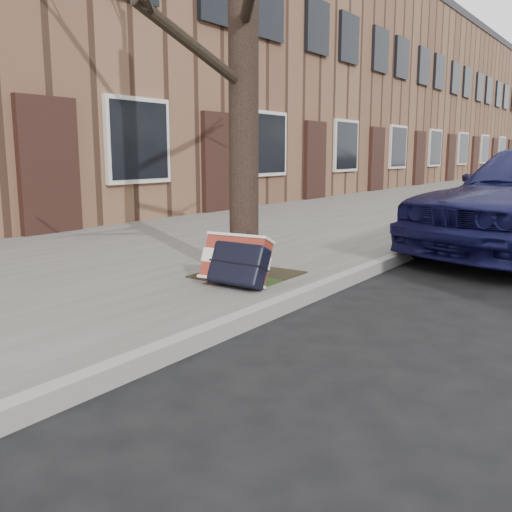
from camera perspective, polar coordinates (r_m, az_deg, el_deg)
The scene contains 6 objects.
ground at distance 3.63m, azimuth 14.22°, elevation -10.83°, with size 120.00×120.00×0.00m, color black.
near_sidewalk at distance 18.87m, azimuth 19.93°, elevation 5.89°, with size 5.00×70.00×0.12m, color slate.
house_near at distance 22.11m, azimuth 5.73°, elevation 15.92°, with size 6.80×40.00×7.00m, color brown.
dirt_patch at distance 5.53m, azimuth -0.85°, elevation -1.86°, with size 0.85×0.85×0.01m, color black.
suitcase_red at distance 5.07m, azimuth -2.03°, elevation -0.40°, with size 0.60×0.16×0.43m, color maroon.
suitcase_navy at distance 5.00m, azimuth -1.74°, elevation -0.82°, with size 0.53×0.17×0.38m, color black.
Camera 1 is at (1.15, -3.19, 1.28)m, focal length 40.00 mm.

